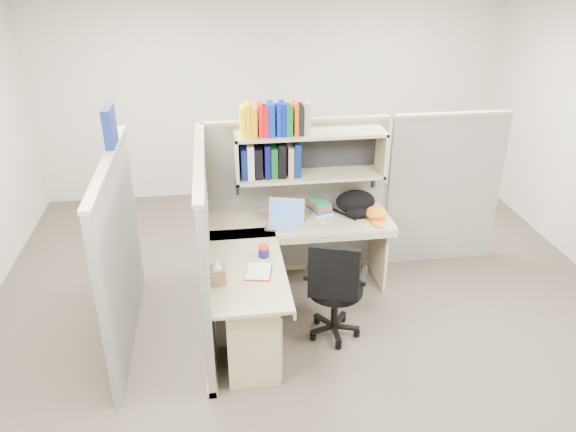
{
  "coord_description": "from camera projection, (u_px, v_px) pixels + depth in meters",
  "views": [
    {
      "loc": [
        -0.77,
        -4.16,
        3.13
      ],
      "look_at": [
        -0.17,
        0.25,
        0.94
      ],
      "focal_mm": 35.0,
      "sensor_mm": 36.0,
      "label": 1
    }
  ],
  "objects": [
    {
      "name": "snack_canister",
      "position": [
        264.0,
        251.0,
        4.72
      ],
      "size": [
        0.1,
        0.1,
        0.1
      ],
      "color": "navy",
      "rests_on": "desk"
    },
    {
      "name": "laptop",
      "position": [
        285.0,
        215.0,
        5.18
      ],
      "size": [
        0.42,
        0.42,
        0.24
      ],
      "primitive_type": null,
      "rotation": [
        0.0,
        0.0,
        -0.29
      ],
      "color": "silver",
      "rests_on": "desk"
    },
    {
      "name": "backpack",
      "position": [
        357.0,
        204.0,
        5.42
      ],
      "size": [
        0.45,
        0.39,
        0.23
      ],
      "primitive_type": null,
      "rotation": [
        0.0,
        0.0,
        0.28
      ],
      "color": "black",
      "rests_on": "desk"
    },
    {
      "name": "desk",
      "position": [
        268.0,
        300.0,
        4.67
      ],
      "size": [
        1.74,
        1.75,
        0.73
      ],
      "color": "tan",
      "rests_on": "ground"
    },
    {
      "name": "ground",
      "position": [
        310.0,
        318.0,
        5.17
      ],
      "size": [
        6.0,
        6.0,
        0.0
      ],
      "primitive_type": "plane",
      "color": "#3D382F",
      "rests_on": "ground"
    },
    {
      "name": "loose_paper",
      "position": [
        258.0,
        271.0,
        4.53
      ],
      "size": [
        0.24,
        0.29,
        0.0
      ],
      "primitive_type": null,
      "rotation": [
        0.0,
        0.0,
        -0.19
      ],
      "color": "white",
      "rests_on": "desk"
    },
    {
      "name": "task_chair",
      "position": [
        334.0,
        304.0,
        4.77
      ],
      "size": [
        0.57,
        0.53,
        0.99
      ],
      "color": "black",
      "rests_on": "ground"
    },
    {
      "name": "book_stack",
      "position": [
        320.0,
        207.0,
        5.49
      ],
      "size": [
        0.25,
        0.29,
        0.12
      ],
      "primitive_type": null,
      "rotation": [
        0.0,
        0.0,
        0.32
      ],
      "color": "slate",
      "rests_on": "desk"
    },
    {
      "name": "room_shell",
      "position": [
        313.0,
        152.0,
        4.46
      ],
      "size": [
        6.0,
        6.0,
        6.0
      ],
      "color": "beige",
      "rests_on": "ground"
    },
    {
      "name": "paper_cup",
      "position": [
        293.0,
        207.0,
        5.5
      ],
      "size": [
        0.07,
        0.07,
        0.09
      ],
      "primitive_type": "cylinder",
      "rotation": [
        0.0,
        0.0,
        -0.13
      ],
      "color": "white",
      "rests_on": "desk"
    },
    {
      "name": "tissue_box",
      "position": [
        217.0,
        271.0,
        4.34
      ],
      "size": [
        0.13,
        0.13,
        0.21
      ],
      "primitive_type": null,
      "rotation": [
        0.0,
        0.0,
        -0.01
      ],
      "color": "#917052",
      "rests_on": "desk"
    },
    {
      "name": "cubicle",
      "position": [
        263.0,
        211.0,
        5.13
      ],
      "size": [
        3.79,
        1.84,
        1.95
      ],
      "color": "#60605C",
      "rests_on": "ground"
    },
    {
      "name": "mouse",
      "position": [
        323.0,
        224.0,
        5.26
      ],
      "size": [
        0.1,
        0.08,
        0.03
      ],
      "primitive_type": "ellipsoid",
      "rotation": [
        0.0,
        0.0,
        -0.27
      ],
      "color": "#8FAACB",
      "rests_on": "desk"
    },
    {
      "name": "orange_cap",
      "position": [
        376.0,
        213.0,
        5.37
      ],
      "size": [
        0.22,
        0.25,
        0.11
      ],
      "primitive_type": null,
      "rotation": [
        0.0,
        0.0,
        -0.04
      ],
      "color": "orange",
      "rests_on": "desk"
    }
  ]
}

